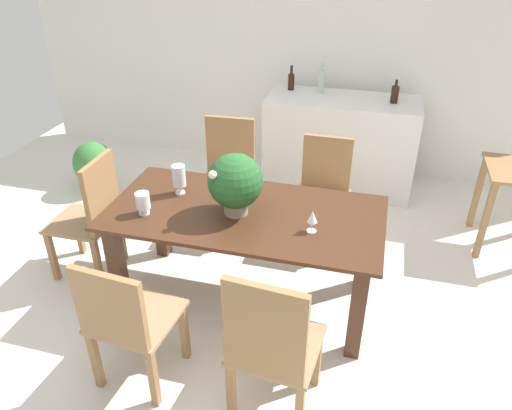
{
  "coord_description": "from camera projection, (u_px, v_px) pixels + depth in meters",
  "views": [
    {
      "loc": [
        0.81,
        -2.62,
        2.48
      ],
      "look_at": [
        0.05,
        0.23,
        0.74
      ],
      "focal_mm": 34.06,
      "sensor_mm": 36.0,
      "label": 1
    }
  ],
  "objects": [
    {
      "name": "chair_near_left",
      "position": [
        126.0,
        319.0,
        2.75
      ],
      "size": [
        0.51,
        0.5,
        0.93
      ],
      "rotation": [
        0.0,
        0.0,
        3.05
      ],
      "color": "olive",
      "rests_on": "ground"
    },
    {
      "name": "crystal_vase_center_near",
      "position": [
        244.0,
        174.0,
        3.53
      ],
      "size": [
        0.11,
        0.11,
        0.21
      ],
      "color": "silver",
      "rests_on": "dining_table"
    },
    {
      "name": "chair_near_right",
      "position": [
        271.0,
        345.0,
        2.53
      ],
      "size": [
        0.5,
        0.51,
        1.04
      ],
      "rotation": [
        0.0,
        0.0,
        3.06
      ],
      "color": "olive",
      "rests_on": "ground"
    },
    {
      "name": "chair_far_right",
      "position": [
        324.0,
        186.0,
        4.12
      ],
      "size": [
        0.45,
        0.42,
        0.94
      ],
      "rotation": [
        0.0,
        0.0,
        -0.01
      ],
      "color": "olive",
      "rests_on": "ground"
    },
    {
      "name": "potted_plant_floor",
      "position": [
        94.0,
        165.0,
        5.03
      ],
      "size": [
        0.41,
        0.41,
        0.53
      ],
      "color": "brown",
      "rests_on": "ground"
    },
    {
      "name": "crystal_vase_right",
      "position": [
        143.0,
        202.0,
        3.25
      ],
      "size": [
        0.1,
        0.1,
        0.16
      ],
      "color": "silver",
      "rests_on": "dining_table"
    },
    {
      "name": "crystal_vase_left",
      "position": [
        179.0,
        177.0,
        3.47
      ],
      "size": [
        0.1,
        0.1,
        0.22
      ],
      "color": "silver",
      "rests_on": "dining_table"
    },
    {
      "name": "wine_bottle_tall",
      "position": [
        321.0,
        81.0,
        4.88
      ],
      "size": [
        0.07,
        0.07,
        0.3
      ],
      "color": "#B2BFB7",
      "rests_on": "kitchen_counter"
    },
    {
      "name": "chair_head_end",
      "position": [
        93.0,
        213.0,
        3.7
      ],
      "size": [
        0.47,
        0.45,
        1.01
      ],
      "rotation": [
        0.0,
        0.0,
        -1.56
      ],
      "color": "olive",
      "rests_on": "ground"
    },
    {
      "name": "flower_centerpiece",
      "position": [
        235.0,
        182.0,
        3.18
      ],
      "size": [
        0.37,
        0.37,
        0.43
      ],
      "color": "gray",
      "rests_on": "dining_table"
    },
    {
      "name": "dining_table",
      "position": [
        245.0,
        230.0,
        3.4
      ],
      "size": [
        1.89,
        0.94,
        0.76
      ],
      "color": "#422616",
      "rests_on": "ground"
    },
    {
      "name": "kitchen_counter",
      "position": [
        340.0,
        144.0,
        5.02
      ],
      "size": [
        1.51,
        0.64,
        0.96
      ],
      "primitive_type": "cube",
      "color": "silver",
      "rests_on": "ground"
    },
    {
      "name": "ground_plane",
      "position": [
        242.0,
        305.0,
        3.62
      ],
      "size": [
        7.04,
        7.04,
        0.0
      ],
      "primitive_type": "plane",
      "color": "silver"
    },
    {
      "name": "back_wall",
      "position": [
        310.0,
        49.0,
        5.13
      ],
      "size": [
        6.4,
        0.1,
        2.6
      ],
      "primitive_type": "cube",
      "color": "white",
      "rests_on": "ground"
    },
    {
      "name": "wine_bottle_clear",
      "position": [
        291.0,
        81.0,
        4.99
      ],
      "size": [
        0.07,
        0.07,
        0.25
      ],
      "color": "black",
      "rests_on": "kitchen_counter"
    },
    {
      "name": "chair_far_left",
      "position": [
        228.0,
        170.0,
        4.3
      ],
      "size": [
        0.49,
        0.46,
        1.02
      ],
      "rotation": [
        0.0,
        0.0,
        0.05
      ],
      "color": "olive",
      "rests_on": "ground"
    },
    {
      "name": "wine_bottle_green",
      "position": [
        395.0,
        94.0,
        4.63
      ],
      "size": [
        0.07,
        0.07,
        0.22
      ],
      "color": "black",
      "rests_on": "kitchen_counter"
    },
    {
      "name": "wine_glass",
      "position": [
        312.0,
        218.0,
        3.06
      ],
      "size": [
        0.07,
        0.07,
        0.15
      ],
      "color": "silver",
      "rests_on": "dining_table"
    }
  ]
}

